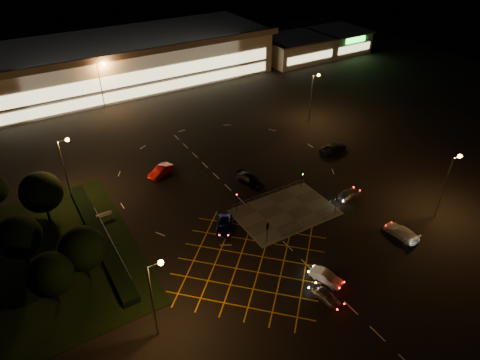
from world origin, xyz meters
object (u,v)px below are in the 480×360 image
car_queue_white (326,277)px  car_left_blue (224,225)px  signal_nw (236,198)px  car_circ_red (161,171)px  signal_ne (302,175)px  car_near_silver (326,296)px  car_right_silver (349,194)px  car_approach_white (401,232)px  signal_se (337,201)px  signal_sw (267,229)px  car_east_grey (333,148)px  car_far_dkgrey (250,180)px

car_queue_white → car_left_blue: 15.81m
signal_nw → car_circ_red: 16.11m
signal_ne → car_circ_red: 23.25m
car_near_silver → car_circ_red: size_ratio=0.75×
signal_ne → car_queue_white: size_ratio=0.78×
signal_nw → car_queue_white: signal_nw is taller
car_queue_white → car_right_silver: 18.29m
car_circ_red → car_approach_white: size_ratio=0.96×
signal_nw → car_left_blue: 4.70m
signal_se → signal_ne: size_ratio=1.00×
car_queue_white → signal_nw: bearing=77.5°
signal_ne → car_approach_white: signal_ne is taller
signal_sw → car_east_grey: bearing=-149.6°
car_east_grey → car_approach_white: size_ratio=1.09×
signal_se → car_east_grey: bearing=-130.5°
signal_se → car_left_blue: (-15.50, 5.36, -1.71)m
signal_se → car_circ_red: (-17.70, 22.97, -1.58)m
signal_se → car_east_grey: size_ratio=0.58×
signal_sw → signal_ne: (12.00, 7.99, 0.00)m
signal_ne → car_near_silver: bearing=-120.8°
car_queue_white → car_circ_red: car_circ_red is taller
car_right_silver → car_east_grey: bearing=-41.5°
car_left_blue → car_approach_white: (19.90, -13.74, 0.07)m
signal_nw → car_queue_white: size_ratio=0.78×
car_right_silver → car_east_grey: 14.33m
car_approach_white → car_near_silver: bearing=6.6°
car_east_grey → car_far_dkgrey: bearing=83.3°
signal_sw → car_approach_white: (16.40, -8.37, -1.64)m
signal_ne → car_east_grey: size_ratio=0.58×
car_near_silver → car_queue_white: (1.91, 2.23, 0.05)m
signal_se → signal_sw: bearing=0.0°
car_near_silver → car_approach_white: 16.40m
signal_nw → car_queue_white: bearing=-82.7°
signal_se → car_right_silver: (4.52, 2.05, -1.66)m
car_queue_white → car_far_dkgrey: car_far_dkgrey is taller
car_approach_white → car_right_silver: bearing=-95.4°
signal_ne → car_right_silver: size_ratio=0.76×
car_left_blue → car_east_grey: size_ratio=0.87×
car_circ_red → car_east_grey: size_ratio=0.88×
car_near_silver → car_right_silver: bearing=31.1°
signal_sw → signal_se: 12.00m
signal_nw → car_right_silver: 17.63m
signal_se → car_near_silver: size_ratio=0.88×
signal_ne → car_far_dkgrey: bearing=141.2°
car_left_blue → car_far_dkgrey: bearing=71.5°
signal_sw → car_approach_white: bearing=152.9°
car_right_silver → signal_se: bearing=105.0°
signal_se → car_left_blue: size_ratio=0.67×
signal_se → signal_ne: (0.00, 7.99, 0.00)m
car_left_blue → car_approach_white: 24.18m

